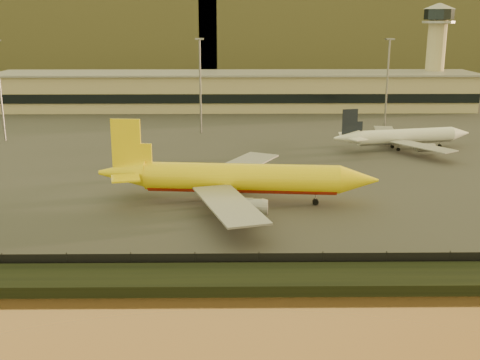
{
  "coord_description": "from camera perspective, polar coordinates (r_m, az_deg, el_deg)",
  "views": [
    {
      "loc": [
        -1.21,
        -82.98,
        30.82
      ],
      "look_at": [
        -0.08,
        12.0,
        5.13
      ],
      "focal_mm": 45.0,
      "sensor_mm": 36.0,
      "label": 1
    }
  ],
  "objects": [
    {
      "name": "white_narrowbody_jet",
      "position": [
        149.64,
        15.22,
        3.98
      ],
      "size": [
        35.2,
        33.78,
        10.19
      ],
      "rotation": [
        0.0,
        0.0,
        0.22
      ],
      "color": "white",
      "rests_on": "tarmac"
    },
    {
      "name": "gse_vehicle_yellow",
      "position": [
        114.74,
        6.9,
        0.0
      ],
      "size": [
        4.33,
        2.98,
        1.78
      ],
      "primitive_type": "cube",
      "rotation": [
        0.0,
        0.0,
        -0.33
      ],
      "color": "yellow",
      "rests_on": "tarmac"
    },
    {
      "name": "tarmac",
      "position": [
        180.62,
        -0.29,
        5.34
      ],
      "size": [
        320.0,
        220.0,
        0.2
      ],
      "primitive_type": "cube",
      "color": "#2D2D2D",
      "rests_on": "ground"
    },
    {
      "name": "ground",
      "position": [
        88.53,
        0.15,
        -5.24
      ],
      "size": [
        900.0,
        900.0,
        0.0
      ],
      "primitive_type": "plane",
      "color": "black",
      "rests_on": "ground"
    },
    {
      "name": "control_tower",
      "position": [
        225.71,
        18.13,
        12.08
      ],
      "size": [
        11.2,
        11.2,
        35.5
      ],
      "color": "tan",
      "rests_on": "tarmac"
    },
    {
      "name": "perimeter_fence",
      "position": [
        75.97,
        0.29,
        -7.74
      ],
      "size": [
        300.0,
        0.05,
        2.2
      ],
      "primitive_type": "cube",
      "color": "black",
      "rests_on": "tarmac"
    },
    {
      "name": "gse_vehicle_white",
      "position": [
        120.84,
        -3.52,
        0.92
      ],
      "size": [
        4.93,
        3.42,
        2.03
      ],
      "primitive_type": "cube",
      "rotation": [
        0.0,
        0.0,
        0.34
      ],
      "color": "white",
      "rests_on": "tarmac"
    },
    {
      "name": "embankment",
      "position": [
        72.55,
        0.34,
        -9.4
      ],
      "size": [
        320.0,
        7.0,
        1.4
      ],
      "primitive_type": "cube",
      "color": "black",
      "rests_on": "ground"
    },
    {
      "name": "dhl_cargo_jet",
      "position": [
        101.74,
        -0.33,
        0.11
      ],
      "size": [
        47.73,
        46.55,
        14.25
      ],
      "rotation": [
        0.0,
        0.0,
        -0.09
      ],
      "color": "yellow",
      "rests_on": "tarmac"
    },
    {
      "name": "apron_light_masts",
      "position": [
        159.53,
        5.23,
        9.63
      ],
      "size": [
        152.2,
        12.2,
        25.4
      ],
      "color": "slate",
      "rests_on": "tarmac"
    },
    {
      "name": "terminal_building",
      "position": [
        210.4,
        -4.35,
        8.38
      ],
      "size": [
        202.0,
        25.0,
        12.6
      ],
      "color": "tan",
      "rests_on": "tarmac"
    },
    {
      "name": "distant_hills",
      "position": [
        423.44,
        -3.44,
        15.18
      ],
      "size": [
        470.0,
        160.0,
        70.0
      ],
      "color": "brown",
      "rests_on": "ground"
    }
  ]
}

